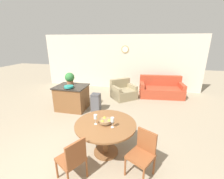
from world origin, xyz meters
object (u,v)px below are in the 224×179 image
(couch, at_px, (161,90))
(armchair, at_px, (123,92))
(dining_chair_near_left, at_px, (73,158))
(teal_bowl, at_px, (69,87))
(wine_glass_left, at_px, (95,117))
(fruit_bowl, at_px, (105,121))
(potted_plant, at_px, (70,78))
(wine_glass_right, at_px, (112,120))
(trash_bin, at_px, (96,102))
(dining_table, at_px, (106,130))
(kitchen_island, at_px, (72,97))
(dining_chair_near_right, at_px, (143,152))

(couch, distance_m, armchair, 1.74)
(dining_chair_near_left, relative_size, teal_bowl, 2.79)
(teal_bowl, bearing_deg, wine_glass_left, -48.82)
(fruit_bowl, bearing_deg, potted_plant, 131.84)
(wine_glass_right, xyz_separation_m, potted_plant, (-2.11, 2.27, 0.20))
(teal_bowl, distance_m, armchair, 2.46)
(teal_bowl, xyz_separation_m, armchair, (1.61, 1.74, -0.65))
(armchair, bearing_deg, trash_bin, -157.48)
(dining_chair_near_left, height_order, potted_plant, potted_plant)
(potted_plant, bearing_deg, dining_chair_near_left, -62.27)
(dining_table, relative_size, kitchen_island, 1.20)
(dining_chair_near_left, distance_m, wine_glass_left, 0.87)
(dining_table, relative_size, wine_glass_left, 5.89)
(fruit_bowl, distance_m, wine_glass_left, 0.23)
(fruit_bowl, xyz_separation_m, potted_plant, (-1.93, 2.16, 0.30))
(kitchen_island, xyz_separation_m, armchair, (1.66, 1.49, -0.16))
(potted_plant, height_order, armchair, potted_plant)
(dining_chair_near_right, xyz_separation_m, armchair, (-0.94, 3.81, -0.21))
(teal_bowl, xyz_separation_m, couch, (3.23, 2.37, -0.63))
(trash_bin, height_order, couch, couch)
(wine_glass_right, relative_size, teal_bowl, 0.71)
(potted_plant, xyz_separation_m, armchair, (1.80, 1.28, -0.83))
(dining_chair_near_right, relative_size, wine_glass_left, 3.92)
(wine_glass_left, bearing_deg, dining_chair_near_right, -16.87)
(dining_chair_near_left, xyz_separation_m, trash_bin, (-0.52, 2.79, -0.17))
(kitchen_island, bearing_deg, couch, 32.80)
(trash_bin, bearing_deg, armchair, 62.19)
(dining_chair_near_right, relative_size, armchair, 0.69)
(wine_glass_left, height_order, armchair, wine_glass_left)
(wine_glass_right, relative_size, couch, 0.11)
(fruit_bowl, bearing_deg, armchair, 92.20)
(fruit_bowl, relative_size, couch, 0.14)
(wine_glass_right, bearing_deg, kitchen_island, 133.65)
(wine_glass_left, relative_size, teal_bowl, 0.71)
(fruit_bowl, relative_size, teal_bowl, 0.85)
(wine_glass_right, height_order, potted_plant, potted_plant)
(dining_chair_near_left, distance_m, wine_glass_right, 0.98)
(dining_chair_near_left, xyz_separation_m, kitchen_island, (-1.41, 2.75, -0.04))
(dining_chair_near_left, distance_m, trash_bin, 2.84)
(dining_chair_near_left, relative_size, dining_chair_near_right, 1.00)
(wine_glass_right, height_order, teal_bowl, wine_glass_right)
(dining_chair_near_left, relative_size, wine_glass_left, 3.92)
(kitchen_island, height_order, teal_bowl, teal_bowl)
(wine_glass_left, relative_size, wine_glass_right, 1.00)
(fruit_bowl, bearing_deg, teal_bowl, 135.76)
(wine_glass_right, distance_m, potted_plant, 3.10)
(wine_glass_left, xyz_separation_m, armchair, (0.06, 3.51, -0.63))
(dining_chair_near_left, height_order, armchair, dining_chair_near_left)
(dining_table, distance_m, trash_bin, 2.19)
(fruit_bowl, xyz_separation_m, armchair, (-0.13, 3.43, -0.53))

